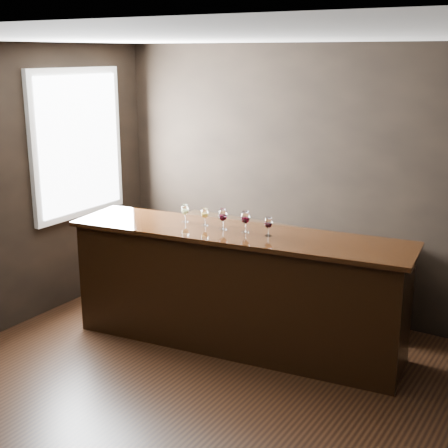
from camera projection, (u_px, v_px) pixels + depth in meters
The scene contains 10 objects.
ground at pixel (207, 405), 4.94m from camera, with size 5.00×5.00×0.00m, color black.
room_shell at pixel (188, 176), 4.67m from camera, with size 5.02×4.52×2.81m.
bar_counter at pixel (237, 291), 5.84m from camera, with size 3.10×0.67×1.08m, color black.
bar_top at pixel (237, 234), 5.69m from camera, with size 3.20×0.74×0.04m, color black.
back_bar_shelf at pixel (281, 270), 6.69m from camera, with size 2.51×0.40×0.90m, color black.
glass_white at pixel (185, 210), 5.98m from camera, with size 0.07×0.07×0.17m.
glass_amber at pixel (205, 214), 5.86m from camera, with size 0.07×0.07×0.17m.
glass_red_a at pixel (223, 215), 5.72m from camera, with size 0.08×0.08×0.20m.
glass_red_b at pixel (245, 218), 5.63m from camera, with size 0.08×0.08×0.20m.
glass_red_c at pixel (268, 223), 5.52m from camera, with size 0.07×0.07×0.17m.
Camera 1 is at (2.44, -3.64, 2.71)m, focal length 50.00 mm.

